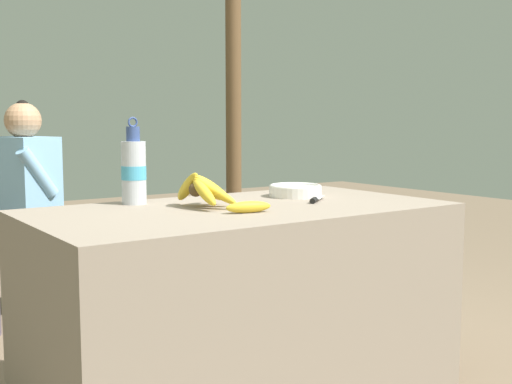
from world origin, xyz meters
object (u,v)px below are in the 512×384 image
object	(u,v)px
serving_bowl	(295,190)
loose_banana_front	(248,207)
banana_bunch_green	(132,214)
support_post_far	(233,79)
knife	(315,199)
seated_vendor	(17,196)
water_bottle	(134,170)
wooden_bench	(54,245)
banana_bunch_ripe	(203,189)

from	to	relation	value
serving_bowl	loose_banana_front	xyz separation A→B (m)	(-0.40, -0.27, -0.01)
serving_bowl	banana_bunch_green	world-z (taller)	serving_bowl
support_post_far	banana_bunch_green	bearing A→B (deg)	-161.98
loose_banana_front	banana_bunch_green	distance (m)	1.59
banana_bunch_green	knife	bearing A→B (deg)	-87.08
seated_vendor	water_bottle	bearing A→B (deg)	81.67
wooden_bench	support_post_far	bearing A→B (deg)	12.29
banana_bunch_ripe	serving_bowl	xyz separation A→B (m)	(0.46, 0.07, -0.04)
water_bottle	seated_vendor	distance (m)	1.10
serving_bowl	loose_banana_front	size ratio (longest dim) A/B	1.29
wooden_bench	banana_bunch_green	bearing A→B (deg)	0.36
serving_bowl	banana_bunch_green	distance (m)	1.30
knife	serving_bowl	bearing A→B (deg)	35.95
loose_banana_front	wooden_bench	size ratio (longest dim) A/B	0.11
banana_bunch_green	serving_bowl	bearing A→B (deg)	-84.68
water_bottle	banana_bunch_green	bearing A→B (deg)	66.54
banana_bunch_ripe	water_bottle	size ratio (longest dim) A/B	0.90
serving_bowl	loose_banana_front	distance (m)	0.48
water_bottle	knife	xyz separation A→B (m)	(0.56, -0.32, -0.11)
support_post_far	banana_bunch_ripe	bearing A→B (deg)	-126.05
banana_bunch_ripe	seated_vendor	distance (m)	1.33
knife	wooden_bench	world-z (taller)	knife
support_post_far	seated_vendor	bearing A→B (deg)	-167.57
wooden_bench	banana_bunch_green	distance (m)	0.45
seated_vendor	banana_bunch_ripe	bearing A→B (deg)	87.18
wooden_bench	loose_banana_front	bearing A→B (deg)	-84.73
banana_bunch_ripe	knife	bearing A→B (deg)	-14.19
knife	support_post_far	size ratio (longest dim) A/B	0.06
serving_bowl	wooden_bench	world-z (taller)	serving_bowl
water_bottle	support_post_far	size ratio (longest dim) A/B	0.12
water_bottle	banana_bunch_green	xyz separation A→B (m)	(0.49, 1.13, -0.33)
knife	seated_vendor	xyz separation A→B (m)	(-0.69, 1.40, -0.08)
loose_banana_front	banana_bunch_green	size ratio (longest dim) A/B	0.72
banana_bunch_ripe	wooden_bench	world-z (taller)	banana_bunch_ripe
banana_bunch_ripe	knife	xyz separation A→B (m)	(0.41, -0.10, -0.05)
wooden_bench	serving_bowl	bearing A→B (deg)	-66.79
knife	seated_vendor	bearing A→B (deg)	76.51
banana_bunch_ripe	water_bottle	bearing A→B (deg)	125.16
water_bottle	seated_vendor	bearing A→B (deg)	96.49
support_post_far	serving_bowl	bearing A→B (deg)	-115.01
serving_bowl	wooden_bench	size ratio (longest dim) A/B	0.14
banana_bunch_ripe	water_bottle	world-z (taller)	water_bottle
wooden_bench	banana_bunch_green	world-z (taller)	banana_bunch_green
banana_bunch_ripe	support_post_far	xyz separation A→B (m)	(1.18, 1.62, 0.50)
wooden_bench	banana_bunch_ripe	bearing A→B (deg)	-86.14
water_bottle	knife	bearing A→B (deg)	-29.67
serving_bowl	support_post_far	world-z (taller)	support_post_far
loose_banana_front	wooden_bench	world-z (taller)	loose_banana_front
banana_bunch_green	loose_banana_front	bearing A→B (deg)	-100.46
serving_bowl	water_bottle	distance (m)	0.63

